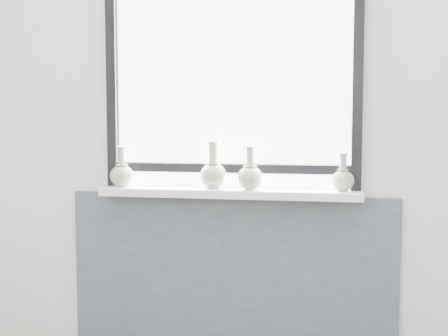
% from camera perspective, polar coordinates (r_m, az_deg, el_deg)
% --- Properties ---
extents(back_wall, '(3.60, 0.02, 2.60)m').
position_cam_1_polar(back_wall, '(3.21, 0.79, 5.40)').
color(back_wall, silver).
rests_on(back_wall, ground).
extents(apron_panel, '(1.70, 0.03, 0.86)m').
position_cam_1_polar(apron_panel, '(3.30, 0.69, -9.90)').
color(apron_panel, '#495B65').
rests_on(apron_panel, ground).
extents(windowsill, '(1.32, 0.18, 0.04)m').
position_cam_1_polar(windowsill, '(3.14, 0.50, -2.28)').
color(windowsill, silver).
rests_on(windowsill, apron_panel).
extents(window, '(1.30, 0.06, 1.05)m').
position_cam_1_polar(window, '(3.18, 0.69, 7.95)').
color(window, black).
rests_on(window, windowsill).
extents(vase_a, '(0.12, 0.12, 0.21)m').
position_cam_1_polar(vase_a, '(3.26, -9.31, -0.54)').
color(vase_a, '#9DB38F').
rests_on(vase_a, windowsill).
extents(vase_b, '(0.14, 0.14, 0.24)m').
position_cam_1_polar(vase_b, '(3.15, -0.99, -0.46)').
color(vase_b, '#9DB38F').
rests_on(vase_b, windowsill).
extents(vase_c, '(0.13, 0.13, 0.22)m').
position_cam_1_polar(vase_c, '(3.10, 2.41, -0.71)').
color(vase_c, '#9DB38F').
rests_on(vase_c, windowsill).
extents(vase_d, '(0.11, 0.11, 0.19)m').
position_cam_1_polar(vase_d, '(3.10, 10.80, -0.95)').
color(vase_d, '#9DB38F').
rests_on(vase_d, windowsill).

